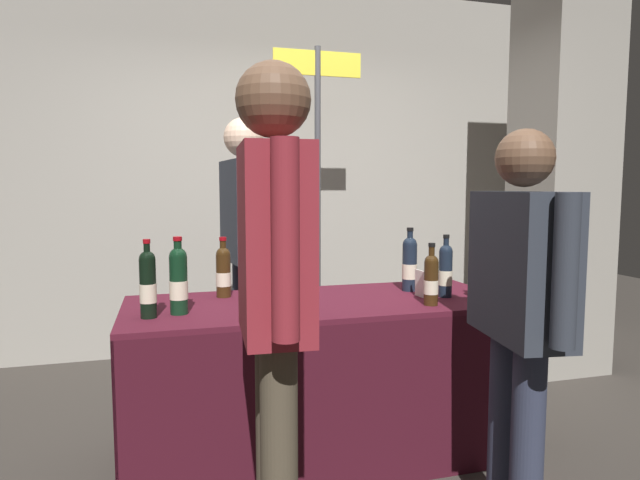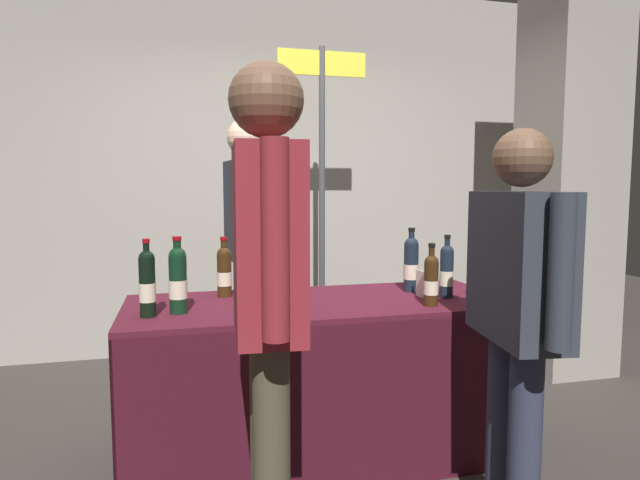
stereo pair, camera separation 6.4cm
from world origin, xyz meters
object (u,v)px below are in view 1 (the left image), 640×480
at_px(wine_glass_near_vendor, 264,297).
at_px(wine_glass_mid, 295,276).
at_px(booth_signpost, 318,172).
at_px(concrete_pillar, 561,175).
at_px(vendor_presenter, 245,229).
at_px(taster_foreground_right, 275,281).
at_px(featured_wine_bottle, 410,263).
at_px(tasting_table, 320,347).
at_px(display_bottle_0, 431,279).

bearing_deg(wine_glass_near_vendor, wine_glass_mid, 61.09).
bearing_deg(booth_signpost, wine_glass_mid, -111.71).
xyz_separation_m(concrete_pillar, wine_glass_mid, (-2.14, -0.64, -0.55)).
relative_size(vendor_presenter, taster_foreground_right, 1.02).
xyz_separation_m(featured_wine_bottle, wine_glass_near_vendor, (-0.85, -0.36, -0.07)).
bearing_deg(tasting_table, display_bottle_0, -26.67).
height_order(concrete_pillar, vendor_presenter, concrete_pillar).
bearing_deg(vendor_presenter, taster_foreground_right, -11.10).
height_order(display_bottle_0, vendor_presenter, vendor_presenter).
bearing_deg(taster_foreground_right, wine_glass_mid, -12.79).
height_order(wine_glass_mid, taster_foreground_right, taster_foreground_right).
bearing_deg(taster_foreground_right, booth_signpost, -15.46).
bearing_deg(wine_glass_mid, wine_glass_near_vendor, -118.91).
xyz_separation_m(tasting_table, display_bottle_0, (0.48, -0.24, 0.36)).
height_order(display_bottle_0, wine_glass_near_vendor, display_bottle_0).
bearing_deg(vendor_presenter, tasting_table, 10.20).
distance_m(featured_wine_bottle, display_bottle_0, 0.36).
bearing_deg(taster_foreground_right, display_bottle_0, -51.87).
distance_m(featured_wine_bottle, booth_signpost, 1.23).
relative_size(tasting_table, vendor_presenter, 1.06).
bearing_deg(taster_foreground_right, concrete_pillar, -52.33).
xyz_separation_m(wine_glass_near_vendor, vendor_presenter, (0.07, 1.08, 0.21)).
bearing_deg(vendor_presenter, wine_glass_near_vendor, -10.03).
relative_size(concrete_pillar, vendor_presenter, 1.62).
height_order(wine_glass_near_vendor, booth_signpost, booth_signpost).
relative_size(wine_glass_near_vendor, wine_glass_mid, 0.85).
relative_size(featured_wine_bottle, wine_glass_near_vendor, 2.91).
height_order(featured_wine_bottle, vendor_presenter, vendor_presenter).
distance_m(wine_glass_near_vendor, taster_foreground_right, 0.62).
height_order(vendor_presenter, booth_signpost, booth_signpost).
xyz_separation_m(featured_wine_bottle, display_bottle_0, (-0.06, -0.36, -0.02)).
bearing_deg(wine_glass_near_vendor, tasting_table, 37.29).
distance_m(tasting_table, booth_signpost, 1.54).
bearing_deg(booth_signpost, display_bottle_0, -83.94).
bearing_deg(display_bottle_0, featured_wine_bottle, 81.05).
xyz_separation_m(wine_glass_mid, taster_foreground_right, (-0.30, -1.01, 0.16)).
distance_m(concrete_pillar, vendor_presenter, 2.34).
relative_size(display_bottle_0, booth_signpost, 0.13).
bearing_deg(taster_foreground_right, featured_wine_bottle, -40.42).
height_order(concrete_pillar, featured_wine_bottle, concrete_pillar).
relative_size(concrete_pillar, featured_wine_bottle, 8.38).
bearing_deg(wine_glass_mid, concrete_pillar, 16.55).
distance_m(wine_glass_mid, booth_signpost, 1.25).
bearing_deg(booth_signpost, vendor_presenter, -147.29).
xyz_separation_m(featured_wine_bottle, taster_foreground_right, (-0.92, -0.95, 0.11)).
distance_m(wine_glass_mid, taster_foreground_right, 1.06).
distance_m(featured_wine_bottle, vendor_presenter, 1.08).
xyz_separation_m(tasting_table, wine_glass_mid, (-0.09, 0.18, 0.34)).
xyz_separation_m(display_bottle_0, wine_glass_near_vendor, (-0.80, -0.00, -0.04)).
xyz_separation_m(display_bottle_0, wine_glass_mid, (-0.57, 0.42, -0.03)).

